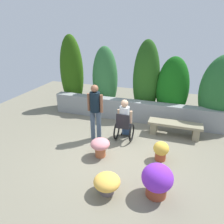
# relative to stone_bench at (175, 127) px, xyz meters

# --- Properties ---
(ground_plane) EXTENTS (12.35, 12.35, 0.00)m
(ground_plane) POSITION_rel_stone_bench_xyz_m (-1.47, -1.36, -0.31)
(ground_plane) COLOR slate
(stone_retaining_wall) EXTENTS (6.34, 0.37, 0.76)m
(stone_retaining_wall) POSITION_rel_stone_bench_xyz_m (-1.47, 0.74, 0.08)
(stone_retaining_wall) COLOR gray
(stone_retaining_wall) RESTS_ON ground
(hedge_backdrop) EXTENTS (6.93, 1.12, 2.99)m
(hedge_backdrop) POSITION_rel_stone_bench_xyz_m (-1.05, 1.30, 1.01)
(hedge_backdrop) COLOR #29550F
(hedge_backdrop) RESTS_ON ground
(stone_bench) EXTENTS (1.67, 0.45, 0.46)m
(stone_bench) POSITION_rel_stone_bench_xyz_m (0.00, 0.00, 0.00)
(stone_bench) COLOR gray
(stone_bench) RESTS_ON ground
(person_in_wheelchair) EXTENTS (0.53, 0.66, 1.33)m
(person_in_wheelchair) POSITION_rel_stone_bench_xyz_m (-1.47, -0.73, 0.32)
(person_in_wheelchair) COLOR black
(person_in_wheelchair) RESTS_ON ground
(person_standing_companion) EXTENTS (0.49, 0.30, 1.76)m
(person_standing_companion) POSITION_rel_stone_bench_xyz_m (-2.31, -1.00, 0.71)
(person_standing_companion) COLOR #425366
(person_standing_companion) RESTS_ON ground
(flower_pot_purple_near) EXTENTS (0.41, 0.41, 0.53)m
(flower_pot_purple_near) POSITION_rel_stone_bench_xyz_m (-0.27, -1.47, -0.02)
(flower_pot_purple_near) COLOR #AD482A
(flower_pot_purple_near) RESTS_ON ground
(flower_pot_terracotta_by_wall) EXTENTS (0.57, 0.57, 0.44)m
(flower_pot_terracotta_by_wall) POSITION_rel_stone_bench_xyz_m (-1.21, -3.04, -0.05)
(flower_pot_terracotta_by_wall) COLOR #64585B
(flower_pot_terracotta_by_wall) RESTS_ON ground
(flower_pot_red_accent) EXTENTS (0.52, 0.52, 0.52)m
(flower_pot_red_accent) POSITION_rel_stone_bench_xyz_m (-1.84, -1.82, 0.02)
(flower_pot_red_accent) COLOR #B6603A
(flower_pot_red_accent) RESTS_ON ground
(flower_pot_small_foreground) EXTENTS (0.66, 0.66, 0.74)m
(flower_pot_small_foreground) POSITION_rel_stone_bench_xyz_m (-0.21, -2.78, 0.08)
(flower_pot_small_foreground) COLOR brown
(flower_pot_small_foreground) RESTS_ON ground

